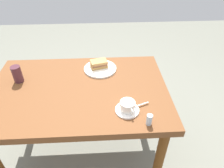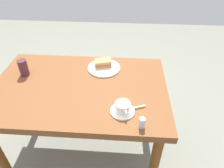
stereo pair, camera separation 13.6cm
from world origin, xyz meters
The scene contains 9 objects.
ground_plane centered at (0.00, 0.00, 0.00)m, with size 6.00×6.00×0.00m, color slate.
dining_table centered at (0.00, 0.00, 0.63)m, with size 1.19×0.78×0.72m.
sandwich_plate centered at (0.15, 0.22, 0.73)m, with size 0.24×0.24×0.01m, color white.
sandwich_front centered at (0.14, 0.24, 0.77)m, with size 0.14×0.10×0.05m.
coffee_saucer centered at (0.30, -0.22, 0.73)m, with size 0.14×0.14×0.01m, color white.
coffee_cup centered at (0.30, -0.22, 0.77)m, with size 0.09×0.11×0.06m.
spoon centered at (0.38, -0.19, 0.74)m, with size 0.10×0.05×0.01m.
salt_shaker centered at (0.41, -0.33, 0.76)m, with size 0.03×0.03×0.07m, color silver.
drinking_glass centered at (-0.41, 0.11, 0.78)m, with size 0.06×0.06×0.12m, color #4D2932.
Camera 2 is at (0.30, -1.07, 1.59)m, focal length 33.10 mm.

